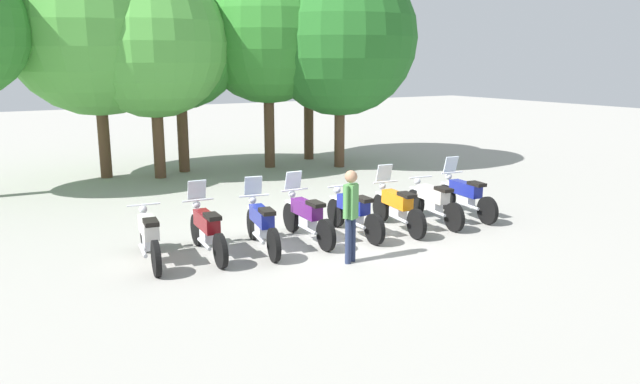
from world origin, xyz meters
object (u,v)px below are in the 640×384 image
object	(u,v)px
motorcycle_3	(307,216)
motorcycle_5	(397,206)
person_0	(351,209)
motorcycle_4	(354,212)
tree_1	(95,24)
motorcycle_2	(262,224)
motorcycle_7	(465,195)
tree_5	(340,38)
motorcycle_0	(149,236)
tree_3	(179,46)
tree_2	(153,43)
motorcycle_1	(207,229)
tree_6	(308,28)
tree_4	(268,32)
motorcycle_6	(433,201)

from	to	relation	value
motorcycle_3	motorcycle_5	size ratio (longest dim) A/B	1.00
person_0	motorcycle_4	bearing A→B (deg)	-61.51
tree_1	motorcycle_2	bearing A→B (deg)	-83.08
motorcycle_4	motorcycle_7	size ratio (longest dim) A/B	1.00
motorcycle_5	tree_5	size ratio (longest dim) A/B	0.31
motorcycle_0	tree_3	bearing A→B (deg)	-14.49
motorcycle_7	tree_3	bearing A→B (deg)	28.91
tree_3	tree_2	bearing A→B (deg)	-145.39
motorcycle_1	person_0	bearing A→B (deg)	-125.48
tree_6	tree_1	bearing A→B (deg)	180.00
tree_4	tree_6	bearing A→B (deg)	23.51
motorcycle_2	person_0	distance (m)	1.95
motorcycle_1	motorcycle_5	world-z (taller)	same
person_0	tree_6	bearing A→B (deg)	-51.88
tree_2	tree_6	world-z (taller)	tree_6
motorcycle_1	tree_6	world-z (taller)	tree_6
motorcycle_4	tree_4	world-z (taller)	tree_4
tree_4	tree_6	distance (m)	2.28
motorcycle_1	tree_2	bearing A→B (deg)	-6.21
motorcycle_3	motorcycle_6	world-z (taller)	motorcycle_3
motorcycle_2	tree_2	distance (m)	9.23
motorcycle_4	tree_3	bearing A→B (deg)	6.26
motorcycle_2	tree_5	distance (m)	10.46
motorcycle_6	tree_3	size ratio (longest dim) A/B	0.35
tree_2	person_0	bearing A→B (deg)	-85.84
tree_2	tree_4	world-z (taller)	tree_4
motorcycle_6	tree_6	bearing A→B (deg)	-5.74
tree_4	motorcycle_0	bearing A→B (deg)	-127.93
motorcycle_2	motorcycle_7	distance (m)	5.31
motorcycle_2	motorcycle_3	world-z (taller)	same
motorcycle_1	motorcycle_0	bearing A→B (deg)	85.66
motorcycle_3	tree_5	bearing A→B (deg)	-34.85
tree_1	motorcycle_0	bearing A→B (deg)	-96.23
motorcycle_7	tree_5	size ratio (longest dim) A/B	0.31
tree_2	tree_5	xyz separation A→B (m)	(6.04, -1.14, 0.22)
tree_6	motorcycle_1	bearing A→B (deg)	-128.70
tree_5	motorcycle_5	bearing A→B (deg)	-113.13
motorcycle_7	person_0	world-z (taller)	person_0
tree_2	motorcycle_7	bearing A→B (deg)	-59.86
motorcycle_1	motorcycle_4	world-z (taller)	motorcycle_1
motorcycle_1	tree_6	size ratio (longest dim) A/B	0.31
tree_5	motorcycle_3	bearing A→B (deg)	-126.40
person_0	tree_5	xyz separation A→B (m)	(5.32, 8.86, 3.40)
tree_4	motorcycle_5	bearing A→B (deg)	-96.88
tree_5	tree_6	bearing A→B (deg)	92.19
motorcycle_1	motorcycle_4	bearing A→B (deg)	-90.99
motorcycle_1	person_0	world-z (taller)	person_0
motorcycle_2	motorcycle_6	distance (m)	4.25
tree_3	tree_5	distance (m)	5.37
tree_3	motorcycle_3	bearing A→B (deg)	-91.90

